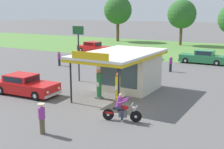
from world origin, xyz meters
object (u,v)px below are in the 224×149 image
Objects in this scene: motorcycle_with_rider at (121,110)px; parked_car_back_row_centre_right at (138,53)px; gas_pump_offside at (118,88)px; roadside_pole_sign at (78,44)px; parked_car_back_row_centre_left at (203,57)px; parked_car_second_row_spare at (93,48)px; gas_pump_nearside at (99,85)px; featured_classic_sedan at (25,85)px; bystander_strolling_foreground at (171,63)px; bystander_leaning_by_kiosk at (59,58)px; bystander_standing_back_lot at (42,118)px.

parked_car_back_row_centre_right is at bearing 112.70° from motorcycle_with_rider.
gas_pump_offside is 7.15m from roadside_pole_sign.
parked_car_back_row_centre_right is (-8.06, -0.36, -0.02)m from parked_car_back_row_centre_left.
parked_car_back_row_centre_right is (8.15, -1.87, -0.03)m from parked_car_second_row_spare.
gas_pump_nearside is 5.51m from featured_classic_sedan.
bystander_strolling_foreground is at bearing -104.62° from parked_car_back_row_centre_left.
roadside_pole_sign is (-7.69, 6.57, 2.58)m from motorcycle_with_rider.
gas_pump_nearside reaches higher than parked_car_back_row_centre_right.
motorcycle_with_rider is at bearing -57.78° from gas_pump_offside.
bystander_leaning_by_kiosk is (2.70, -10.90, 0.10)m from parked_car_second_row_spare.
gas_pump_nearside is 18.19m from parked_car_back_row_centre_right.
gas_pump_offside is 1.25× the size of bystander_standing_back_lot.
bystander_strolling_foreground reaches higher than motorcycle_with_rider.
bystander_leaning_by_kiosk is at bearing 141.61° from gas_pump_nearside.
bystander_leaning_by_kiosk is at bearing 145.18° from gas_pump_offside.
motorcycle_with_rider reaches higher than parked_car_back_row_centre_left.
parked_car_second_row_spare is (-8.13, 21.14, 0.04)m from featured_classic_sedan.
gas_pump_offside is at bearing -94.52° from parked_car_back_row_centre_left.
gas_pump_nearside is at bearing -55.40° from parked_car_second_row_spare.
gas_pump_nearside is 4.57m from motorcycle_with_rider.
parked_car_back_row_centre_left is at bearing 85.21° from bystander_standing_back_lot.
parked_car_back_row_centre_right is (0.02, 19.27, 0.01)m from featured_classic_sedan.
roadside_pole_sign is (-4.29, 3.52, 2.29)m from gas_pump_nearside.
gas_pump_offside is at bearing -69.12° from parked_car_back_row_centre_right.
motorcycle_with_rider is at bearing -81.44° from bystander_strolling_foreground.
gas_pump_nearside is at bearing 19.38° from featured_classic_sedan.
parked_car_back_row_centre_right is 3.20× the size of bystander_standing_back_lot.
roadside_pole_sign is at bearing 140.62° from gas_pump_nearside.
bystander_standing_back_lot reaches higher than bystander_leaning_by_kiosk.
parked_car_back_row_centre_left is at bearing 85.48° from gas_pump_offside.
bystander_leaning_by_kiosk is at bearing 117.91° from featured_classic_sedan.
bystander_leaning_by_kiosk is at bearing 140.73° from motorcycle_with_rider.
featured_classic_sedan is 19.27m from parked_car_back_row_centre_right.
parked_car_back_row_centre_left is 1.06× the size of parked_car_back_row_centre_right.
motorcycle_with_rider is at bearing -88.60° from parked_car_back_row_centre_left.
gas_pump_offside is 24.34m from parked_car_second_row_spare.
gas_pump_offside is at bearing 122.22° from motorcycle_with_rider.
parked_car_back_row_centre_left is (2.89, 17.80, -0.24)m from gas_pump_nearside.
bystander_leaning_by_kiosk is at bearing -145.23° from parked_car_back_row_centre_left.
bystander_leaning_by_kiosk is (-5.43, 10.25, 0.14)m from featured_classic_sedan.
gas_pump_offside is at bearing -52.53° from parked_car_second_row_spare.
featured_classic_sedan is at bearing -99.56° from roadside_pole_sign.
parked_car_back_row_centre_left is 3.50× the size of bystander_leaning_by_kiosk.
parked_car_second_row_spare is 1.05× the size of parked_car_back_row_centre_right.
parked_car_back_row_centre_left reaches higher than parked_car_back_row_centre_right.
bystander_strolling_foreground is at bearing 98.56° from motorcycle_with_rider.
parked_car_second_row_spare is 29.49m from bystander_standing_back_lot.
parked_car_second_row_spare is 16.55m from bystander_strolling_foreground.
featured_classic_sedan is at bearing -68.97° from parked_car_second_row_spare.
gas_pump_offside reaches higher than parked_car_back_row_centre_right.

